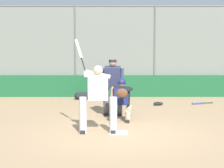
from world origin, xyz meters
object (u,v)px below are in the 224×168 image
(umpire_home, at_px, (113,86))
(equipment_bag_dugout_side, at_px, (89,96))
(catcher_behind_plate, at_px, (121,99))
(batter_at_plate, at_px, (98,96))
(spare_bat_near_backstop, at_px, (200,103))
(fielding_glove_on_dirt, at_px, (158,104))

(umpire_home, relative_size, equipment_bag_dugout_side, 1.43)
(catcher_behind_plate, relative_size, equipment_bag_dugout_side, 1.01)
(batter_at_plate, bearing_deg, umpire_home, -98.55)
(equipment_bag_dugout_side, bearing_deg, spare_bat_near_backstop, 163.19)
(catcher_behind_plate, height_order, umpire_home, umpire_home)
(batter_at_plate, bearing_deg, catcher_behind_plate, -111.86)
(batter_at_plate, bearing_deg, spare_bat_near_backstop, -127.22)
(catcher_behind_plate, bearing_deg, umpire_home, -65.32)
(spare_bat_near_backstop, bearing_deg, batter_at_plate, 36.05)
(batter_at_plate, distance_m, umpire_home, 2.27)
(fielding_glove_on_dirt, distance_m, equipment_bag_dugout_side, 2.84)
(catcher_behind_plate, distance_m, spare_bat_near_backstop, 4.17)
(spare_bat_near_backstop, height_order, fielding_glove_on_dirt, fielding_glove_on_dirt)
(spare_bat_near_backstop, distance_m, fielding_glove_on_dirt, 1.52)
(batter_at_plate, xyz_separation_m, umpire_home, (-0.36, -2.24, 0.02))
(spare_bat_near_backstop, relative_size, equipment_bag_dugout_side, 0.68)
(catcher_behind_plate, xyz_separation_m, spare_bat_near_backstop, (-2.85, -2.99, -0.57))
(equipment_bag_dugout_side, bearing_deg, fielding_glove_on_dirt, 149.48)
(fielding_glove_on_dirt, bearing_deg, batter_at_plate, 65.09)
(spare_bat_near_backstop, bearing_deg, catcher_behind_plate, 30.37)
(batter_at_plate, relative_size, catcher_behind_plate, 1.88)
(catcher_behind_plate, distance_m, equipment_bag_dugout_side, 4.35)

